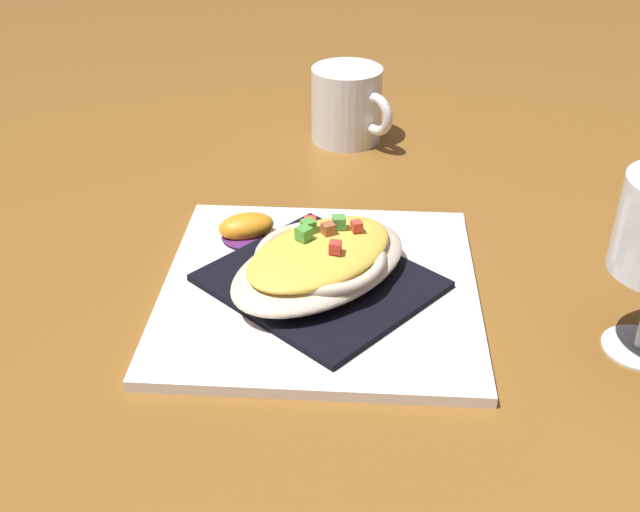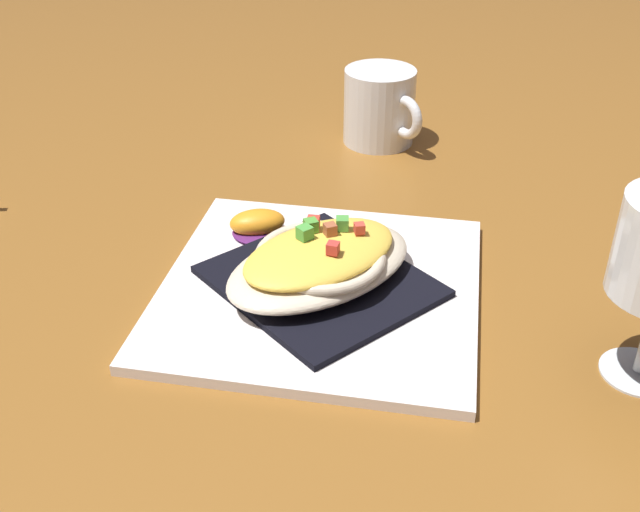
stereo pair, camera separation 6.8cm
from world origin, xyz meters
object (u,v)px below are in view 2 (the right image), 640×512
object	(u,v)px
square_plate	(320,289)
orange_garnish	(257,225)
coffee_mug	(380,111)
gratin_dish	(320,260)

from	to	relation	value
square_plate	orange_garnish	bearing A→B (deg)	131.50
square_plate	coffee_mug	distance (m)	0.35
gratin_dish	orange_garnish	bearing A→B (deg)	131.55
coffee_mug	gratin_dish	bearing A→B (deg)	-96.25
gratin_dish	orange_garnish	size ratio (longest dim) A/B	3.36
square_plate	orange_garnish	xyz separation A→B (m)	(-0.07, 0.08, 0.02)
coffee_mug	square_plate	bearing A→B (deg)	-96.25
square_plate	orange_garnish	size ratio (longest dim) A/B	4.50
square_plate	coffee_mug	bearing A→B (deg)	83.75
orange_garnish	coffee_mug	distance (m)	0.28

